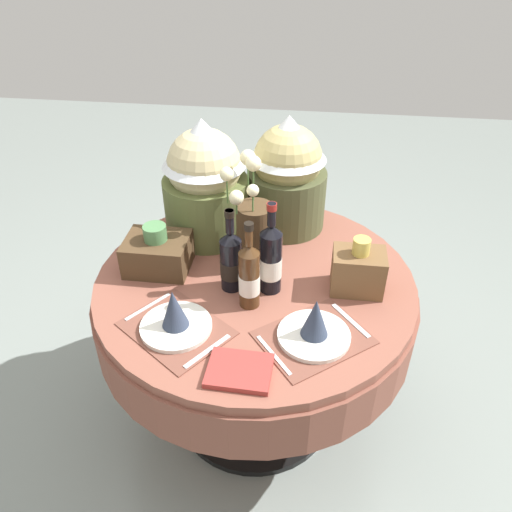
# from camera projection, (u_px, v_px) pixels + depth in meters

# --- Properties ---
(ground) EXTENTS (8.00, 8.00, 0.00)m
(ground) POSITION_uv_depth(u_px,v_px,m) (255.00, 406.00, 2.36)
(ground) COLOR gray
(dining_table) EXTENTS (1.23, 1.23, 0.76)m
(dining_table) POSITION_uv_depth(u_px,v_px,m) (255.00, 308.00, 2.01)
(dining_table) COLOR brown
(dining_table) RESTS_ON ground
(place_setting_left) EXTENTS (0.43, 0.41, 0.16)m
(place_setting_left) POSITION_uv_depth(u_px,v_px,m) (175.00, 318.00, 1.67)
(place_setting_left) COLOR brown
(place_setting_left) RESTS_ON dining_table
(place_setting_right) EXTENTS (0.43, 0.41, 0.16)m
(place_setting_right) POSITION_uv_depth(u_px,v_px,m) (314.00, 328.00, 1.64)
(place_setting_right) COLOR brown
(place_setting_right) RESTS_ON dining_table
(flower_vase) EXTENTS (0.20, 0.22, 0.43)m
(flower_vase) POSITION_uv_depth(u_px,v_px,m) (253.00, 227.00, 1.92)
(flower_vase) COLOR #47331E
(flower_vase) RESTS_ON dining_table
(wine_bottle_left) EXTENTS (0.08, 0.08, 0.33)m
(wine_bottle_left) POSITION_uv_depth(u_px,v_px,m) (231.00, 260.00, 1.81)
(wine_bottle_left) COLOR black
(wine_bottle_left) RESTS_ON dining_table
(wine_bottle_centre) EXTENTS (0.07, 0.07, 0.34)m
(wine_bottle_centre) POSITION_uv_depth(u_px,v_px,m) (251.00, 275.00, 1.73)
(wine_bottle_centre) COLOR #422814
(wine_bottle_centre) RESTS_ON dining_table
(wine_bottle_right) EXTENTS (0.08, 0.08, 0.36)m
(wine_bottle_right) POSITION_uv_depth(u_px,v_px,m) (271.00, 258.00, 1.79)
(wine_bottle_right) COLOR black
(wine_bottle_right) RESTS_ON dining_table
(book_on_table) EXTENTS (0.20, 0.16, 0.02)m
(book_on_table) POSITION_uv_depth(u_px,v_px,m) (239.00, 370.00, 1.54)
(book_on_table) COLOR #99332D
(book_on_table) RESTS_ON dining_table
(gift_tub_back_left) EXTENTS (0.35, 0.35, 0.51)m
(gift_tub_back_left) POSITION_uv_depth(u_px,v_px,m) (205.00, 177.00, 2.03)
(gift_tub_back_left) COLOR #566033
(gift_tub_back_left) RESTS_ON dining_table
(gift_tub_back_centre) EXTENTS (0.33, 0.33, 0.49)m
(gift_tub_back_centre) POSITION_uv_depth(u_px,v_px,m) (287.00, 170.00, 2.09)
(gift_tub_back_centre) COLOR #474C2D
(gift_tub_back_centre) RESTS_ON dining_table
(woven_basket_side_left) EXTENTS (0.24, 0.19, 0.19)m
(woven_basket_side_left) POSITION_uv_depth(u_px,v_px,m) (158.00, 252.00, 1.94)
(woven_basket_side_left) COLOR #47331E
(woven_basket_side_left) RESTS_ON dining_table
(woven_basket_side_right) EXTENTS (0.19, 0.14, 0.22)m
(woven_basket_side_right) POSITION_uv_depth(u_px,v_px,m) (358.00, 270.00, 1.82)
(woven_basket_side_right) COLOR brown
(woven_basket_side_right) RESTS_ON dining_table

